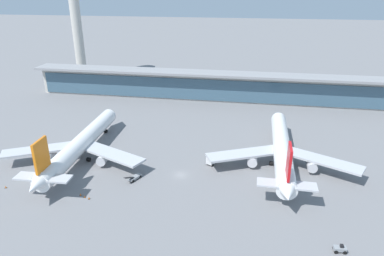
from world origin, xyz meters
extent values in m
plane|color=slate|center=(0.00, 0.00, 0.00)|extent=(1200.00, 1200.00, 0.00)
cylinder|color=white|center=(-37.17, 6.66, 5.56)|extent=(8.24, 55.83, 5.87)
cone|color=white|center=(-38.46, 36.79, 5.56)|extent=(5.97, 5.52, 5.75)
cone|color=white|center=(-35.89, -23.18, 6.15)|extent=(5.55, 6.67, 5.28)
cube|color=black|center=(-38.32, 33.43, 6.59)|extent=(4.50, 2.61, 0.71)
cube|color=#B7BABF|center=(-49.58, 1.02, 4.54)|extent=(25.32, 17.74, 0.71)
cube|color=#B7BABF|center=(-24.32, 2.10, 4.54)|extent=(25.77, 16.04, 0.71)
cylinder|color=silver|center=(-46.53, 0.55, 2.51)|extent=(3.41, 4.38, 3.24)
cylinder|color=silver|center=(-27.33, 1.37, 2.51)|extent=(3.41, 4.38, 3.24)
cube|color=orange|center=(-36.11, -18.10, 13.05)|extent=(1.01, 7.10, 9.10)
cube|color=#B7BABF|center=(-36.07, -19.11, 6.44)|extent=(16.36, 5.14, 0.51)
cylinder|color=black|center=(-40.27, 3.49, 0.71)|extent=(1.27, 1.47, 1.42)
cylinder|color=black|center=(-33.81, 3.76, 0.71)|extent=(1.27, 1.47, 1.42)
cylinder|color=black|center=(-38.12, 28.89, 0.71)|extent=(1.27, 1.47, 1.42)
cylinder|color=white|center=(32.37, 14.85, 5.56)|extent=(6.54, 55.69, 5.87)
cone|color=white|center=(32.74, 45.01, 5.56)|extent=(5.81, 5.35, 5.75)
cone|color=white|center=(32.01, -15.02, 6.15)|extent=(5.36, 6.52, 5.28)
cube|color=black|center=(32.70, 41.65, 6.59)|extent=(4.43, 2.48, 0.71)
cube|color=#B7BABF|center=(19.67, 9.90, 4.54)|extent=(25.63, 16.66, 0.71)
cube|color=#B7BABF|center=(44.95, 9.59, 4.54)|extent=(25.50, 17.14, 0.71)
cylinder|color=silver|center=(22.70, 9.27, 2.51)|extent=(3.29, 4.29, 3.24)
cylinder|color=silver|center=(41.91, 9.03, 2.51)|extent=(3.29, 4.29, 3.24)
cube|color=red|center=(32.07, -9.93, 13.05)|extent=(0.79, 7.09, 9.10)
cube|color=#B7BABF|center=(32.06, -10.94, 6.44)|extent=(16.24, 4.65, 0.51)
cylinder|color=black|center=(29.10, 11.85, 0.71)|extent=(1.23, 1.43, 1.42)
cylinder|color=black|center=(35.57, 11.77, 0.71)|extent=(1.23, 1.43, 1.42)
cylinder|color=black|center=(32.64, 37.10, 0.71)|extent=(1.23, 1.43, 1.42)
cube|color=gray|center=(-13.85, -5.28, 0.75)|extent=(3.58, 5.12, 0.60)
cube|color=black|center=(-14.83, -7.50, 1.84)|extent=(2.42, 3.98, 1.72)
cylinder|color=black|center=(-13.77, -7.15, 0.45)|extent=(0.62, 0.94, 0.90)
cylinder|color=black|center=(-15.29, -6.49, 0.45)|extent=(0.62, 0.94, 0.90)
cylinder|color=black|center=(-12.42, -4.08, 0.45)|extent=(0.62, 0.94, 0.90)
cylinder|color=black|center=(-13.93, -3.41, 0.45)|extent=(0.62, 0.94, 0.90)
cube|color=yellow|center=(11.09, 13.03, 1.20)|extent=(2.87, 2.66, 1.50)
cube|color=black|center=(11.46, 13.74, 1.50)|extent=(1.89, 1.06, 0.70)
cube|color=silver|center=(9.20, 9.39, 1.85)|extent=(4.17, 5.14, 2.50)
cylinder|color=black|center=(9.78, 12.81, 0.45)|extent=(0.66, 0.93, 0.90)
cylinder|color=black|center=(11.66, 11.83, 0.45)|extent=(0.66, 0.93, 0.90)
cylinder|color=black|center=(7.57, 8.55, 0.45)|extent=(0.66, 0.93, 0.90)
cylinder|color=black|center=(9.44, 7.57, 0.45)|extent=(0.66, 0.93, 0.90)
cube|color=gray|center=(43.29, -28.09, 0.90)|extent=(2.91, 1.71, 0.90)
cube|color=black|center=(43.59, -28.06, 1.70)|extent=(0.75, 0.75, 0.70)
cylinder|color=black|center=(42.36, -28.87, 0.45)|extent=(0.92, 0.35, 0.90)
cylinder|color=black|center=(42.26, -27.45, 0.45)|extent=(0.92, 0.35, 0.90)
cylinder|color=black|center=(44.32, -28.72, 0.45)|extent=(0.92, 0.35, 0.90)
cylinder|color=black|center=(44.21, -27.30, 0.45)|extent=(0.92, 0.35, 0.90)
cube|color=beige|center=(0.00, 82.58, 7.00)|extent=(191.87, 8.00, 14.00)
cube|color=#3D5B70|center=(0.00, 78.28, 6.30)|extent=(188.04, 0.50, 11.20)
cube|color=gray|center=(0.00, 80.58, 14.60)|extent=(195.71, 12.80, 1.20)
cylinder|color=beige|center=(-92.37, 117.93, 33.38)|extent=(6.40, 6.40, 66.77)
cone|color=orange|center=(-50.96, -16.91, 0.35)|extent=(0.44, 0.44, 0.70)
cube|color=black|center=(-50.96, -16.91, 0.02)|extent=(0.62, 0.62, 0.04)
cone|color=orange|center=(-26.62, -16.74, 0.35)|extent=(0.44, 0.44, 0.70)
cube|color=black|center=(-26.62, -16.74, 0.02)|extent=(0.62, 0.62, 0.04)
cone|color=orange|center=(-23.33, -18.07, 0.35)|extent=(0.44, 0.44, 0.70)
cube|color=black|center=(-23.33, -18.07, 0.02)|extent=(0.62, 0.62, 0.04)
cone|color=orange|center=(-24.89, -17.55, 0.35)|extent=(0.44, 0.44, 0.70)
cube|color=black|center=(-24.89, -17.55, 0.02)|extent=(0.62, 0.62, 0.04)
camera|label=1|loc=(20.68, -96.32, 57.00)|focal=32.44mm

